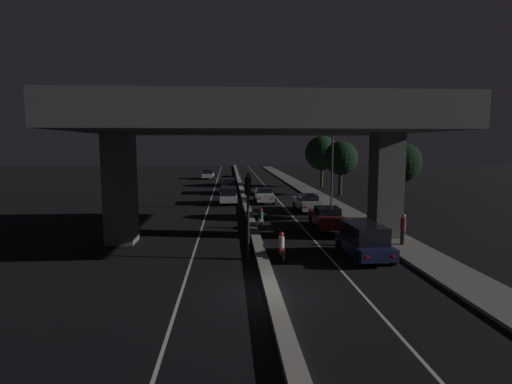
% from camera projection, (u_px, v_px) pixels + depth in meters
% --- Properties ---
extents(ground_plane, '(200.00, 200.00, 0.00)m').
position_uv_depth(ground_plane, '(271.00, 293.00, 16.07)').
color(ground_plane, black).
extents(lane_line_left_inner, '(0.12, 126.00, 0.00)m').
position_uv_depth(lane_line_left_inner, '(213.00, 192.00, 50.50)').
color(lane_line_left_inner, beige).
rests_on(lane_line_left_inner, ground_plane).
extents(lane_line_right_inner, '(0.12, 126.00, 0.00)m').
position_uv_depth(lane_line_right_inner, '(270.00, 192.00, 50.99)').
color(lane_line_right_inner, beige).
rests_on(lane_line_right_inner, ground_plane).
extents(median_divider, '(0.59, 126.00, 0.27)m').
position_uv_depth(median_divider, '(242.00, 191.00, 50.73)').
color(median_divider, gray).
rests_on(median_divider, ground_plane).
extents(sidewalk_right, '(2.51, 126.00, 0.15)m').
position_uv_depth(sidewalk_right, '(321.00, 198.00, 44.38)').
color(sidewalk_right, slate).
rests_on(sidewalk_right, ground_plane).
extents(elevated_overpass, '(20.31, 13.69, 9.33)m').
position_uv_depth(elevated_overpass, '(256.00, 123.00, 24.14)').
color(elevated_overpass, '#5B5956').
rests_on(elevated_overpass, ground_plane).
extents(traffic_light_left_of_median, '(0.30, 0.49, 4.50)m').
position_uv_depth(traffic_light_left_of_median, '(248.00, 201.00, 20.52)').
color(traffic_light_left_of_median, black).
rests_on(traffic_light_left_of_median, ground_plane).
extents(street_lamp, '(1.97, 0.32, 7.21)m').
position_uv_depth(street_lamp, '(329.00, 163.00, 36.37)').
color(street_lamp, '#2D2D30').
rests_on(street_lamp, ground_plane).
extents(car_dark_blue_lead, '(2.21, 4.13, 1.84)m').
position_uv_depth(car_dark_blue_lead, '(364.00, 240.00, 20.91)').
color(car_dark_blue_lead, '#141938').
rests_on(car_dark_blue_lead, ground_plane).
extents(car_dark_red_second, '(2.12, 4.79, 1.56)m').
position_uv_depth(car_dark_red_second, '(327.00, 218.00, 28.34)').
color(car_dark_red_second, '#591414').
rests_on(car_dark_red_second, ground_plane).
extents(car_silver_third, '(1.99, 4.59, 1.53)m').
position_uv_depth(car_silver_third, '(307.00, 202.00, 35.79)').
color(car_silver_third, gray).
rests_on(car_silver_third, ground_plane).
extents(car_white_fourth, '(1.89, 4.32, 1.54)m').
position_uv_depth(car_white_fourth, '(264.00, 195.00, 41.09)').
color(car_white_fourth, silver).
rests_on(car_white_fourth, ground_plane).
extents(car_white_lead_oncoming, '(1.91, 3.95, 1.69)m').
position_uv_depth(car_white_lead_oncoming, '(228.00, 195.00, 40.36)').
color(car_white_lead_oncoming, silver).
rests_on(car_white_lead_oncoming, ground_plane).
extents(car_dark_green_second_oncoming, '(2.08, 4.58, 1.85)m').
position_uv_depth(car_dark_green_second_oncoming, '(228.00, 186.00, 48.97)').
color(car_dark_green_second_oncoming, black).
rests_on(car_dark_green_second_oncoming, ground_plane).
extents(car_dark_green_third_oncoming, '(1.97, 3.98, 1.43)m').
position_uv_depth(car_dark_green_third_oncoming, '(227.00, 180.00, 59.23)').
color(car_dark_green_third_oncoming, black).
rests_on(car_dark_green_third_oncoming, ground_plane).
extents(car_white_fourth_oncoming, '(2.08, 4.41, 1.63)m').
position_uv_depth(car_white_fourth_oncoming, '(208.00, 174.00, 69.86)').
color(car_white_fourth_oncoming, silver).
rests_on(car_white_fourth_oncoming, ground_plane).
extents(motorcycle_red_filtering_near, '(0.32, 1.90, 1.51)m').
position_uv_depth(motorcycle_red_filtering_near, '(281.00, 248.00, 20.54)').
color(motorcycle_red_filtering_near, black).
rests_on(motorcycle_red_filtering_near, ground_plane).
extents(motorcycle_white_filtering_mid, '(0.34, 1.98, 1.46)m').
position_uv_depth(motorcycle_white_filtering_mid, '(261.00, 220.00, 28.34)').
color(motorcycle_white_filtering_mid, black).
rests_on(motorcycle_white_filtering_mid, ground_plane).
extents(pedestrian_on_sidewalk, '(0.31, 0.31, 1.80)m').
position_uv_depth(pedestrian_on_sidewalk, '(403.00, 229.00, 23.25)').
color(pedestrian_on_sidewalk, '#2D261E').
rests_on(pedestrian_on_sidewalk, sidewalk_right).
extents(roadside_tree_kerbside_near, '(3.14, 3.14, 6.17)m').
position_uv_depth(roadside_tree_kerbside_near, '(401.00, 163.00, 30.95)').
color(roadside_tree_kerbside_near, '#2D2116').
rests_on(roadside_tree_kerbside_near, ground_plane).
extents(roadside_tree_kerbside_mid, '(3.97, 3.97, 6.38)m').
position_uv_depth(roadside_tree_kerbside_mid, '(341.00, 158.00, 46.77)').
color(roadside_tree_kerbside_mid, '#2D2116').
rests_on(roadside_tree_kerbside_mid, ground_plane).
extents(roadside_tree_kerbside_far, '(4.79, 4.79, 7.17)m').
position_uv_depth(roadside_tree_kerbside_far, '(322.00, 153.00, 56.01)').
color(roadside_tree_kerbside_far, '#38281C').
rests_on(roadside_tree_kerbside_far, ground_plane).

